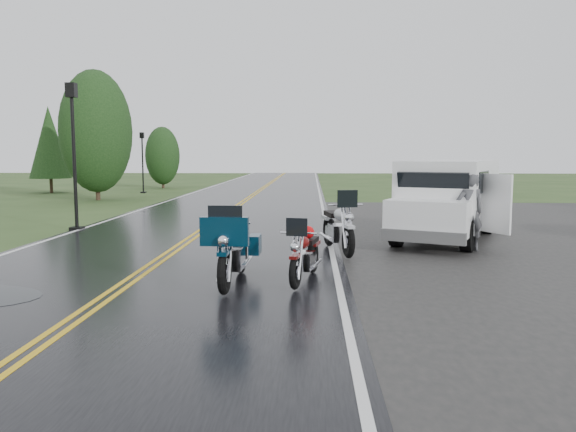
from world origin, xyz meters
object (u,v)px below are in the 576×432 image
Objects in this scene: lamp_post_near_left at (74,157)px; motorcycle_teal at (224,254)px; motorcycle_silver at (348,228)px; van_white at (398,204)px; person_at_van at (469,214)px; lamp_post_far_left at (143,162)px; motorcycle_red at (295,258)px.

motorcycle_teal is at bearing -53.95° from lamp_post_near_left.
lamp_post_near_left is at bearing 138.00° from motorcycle_silver.
motorcycle_teal is at bearing -135.55° from motorcycle_silver.
lamp_post_near_left reaches higher than motorcycle_silver.
person_at_van is at bearing 3.94° from van_white.
van_white is 9.90m from lamp_post_near_left.
van_white reaches higher than motorcycle_silver.
motorcycle_silver reaches higher than motorcycle_teal.
van_white reaches higher than motorcycle_teal.
van_white is at bearing 42.35° from motorcycle_silver.
lamp_post_far_left is at bearing -66.32° from person_at_van.
person_at_van is (5.18, 4.56, 0.20)m from motorcycle_teal.
motorcycle_teal is at bearing -70.43° from lamp_post_far_left.
person_at_van is (2.95, 1.24, 0.19)m from motorcycle_silver.
lamp_post_far_left is (-12.36, 19.59, 0.74)m from van_white.
motorcycle_silver is 0.68× the size of lamp_post_far_left.
motorcycle_silver is at bearing 81.25° from motorcycle_red.
person_at_van is 0.41× the size of lamp_post_near_left.
lamp_post_near_left is (-9.41, 2.86, 1.16)m from van_white.
person_at_van reaches higher than motorcycle_teal.
motorcycle_red is 1.08× the size of person_at_van.
motorcycle_teal is 26.30m from lamp_post_far_left.
lamp_post_near_left is at bearing -172.40° from van_white.
lamp_post_near_left is (-8.07, 4.71, 1.53)m from motorcycle_silver.
motorcycle_red is at bearing 34.80° from person_at_van.
motorcycle_red is 0.55× the size of lamp_post_far_left.
lamp_post_far_left reaches higher than motorcycle_red.
motorcycle_red is at bearing 21.16° from motorcycle_teal.
motorcycle_red is 3.10m from motorcycle_silver.
motorcycle_red is 5.36m from van_white.
lamp_post_near_left is 16.99m from lamp_post_far_left.
person_at_van is at bearing -55.30° from lamp_post_far_left.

